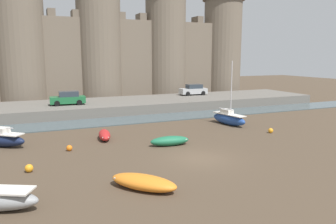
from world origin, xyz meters
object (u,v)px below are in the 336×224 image
at_px(mooring_buoy_mid_mud, 69,148).
at_px(car_quay_east, 68,98).
at_px(sailboat_foreground_centre, 229,118).
at_px(mooring_buoy_near_channel, 271,131).
at_px(rowboat_midflat_centre, 105,135).
at_px(mooring_buoy_near_shore, 29,168).
at_px(rowboat_near_channel_left, 170,141).
at_px(car_quay_centre_west, 193,90).
at_px(rowboat_midflat_left, 143,182).

relative_size(mooring_buoy_mid_mud, car_quay_east, 0.11).
distance_m(sailboat_foreground_centre, mooring_buoy_mid_mud, 16.87).
bearing_deg(mooring_buoy_near_channel, mooring_buoy_mid_mud, 175.82).
bearing_deg(rowboat_midflat_centre, mooring_buoy_near_shore, -134.04).
relative_size(rowboat_near_channel_left, mooring_buoy_near_shore, 6.51).
bearing_deg(mooring_buoy_near_channel, car_quay_east, 133.01).
bearing_deg(mooring_buoy_mid_mud, car_quay_centre_west, 43.02).
height_order(mooring_buoy_mid_mud, mooring_buoy_near_shore, mooring_buoy_near_shore).
bearing_deg(car_quay_centre_west, rowboat_near_channel_left, -121.97).
bearing_deg(rowboat_midflat_left, car_quay_centre_west, 57.85).
height_order(rowboat_near_channel_left, car_quay_centre_west, car_quay_centre_west).
height_order(sailboat_foreground_centre, car_quay_east, sailboat_foreground_centre).
xyz_separation_m(sailboat_foreground_centre, car_quay_east, (-14.72, 12.54, 1.37)).
distance_m(rowboat_midflat_left, car_quay_centre_west, 33.34).
distance_m(rowboat_near_channel_left, sailboat_foreground_centre, 10.27).
bearing_deg(car_quay_centre_west, mooring_buoy_near_channel, -97.14).
bearing_deg(rowboat_near_channel_left, mooring_buoy_mid_mud, 168.07).
xyz_separation_m(sailboat_foreground_centre, mooring_buoy_near_shore, (-19.33, -7.28, -0.42)).
relative_size(rowboat_near_channel_left, sailboat_foreground_centre, 0.49).
distance_m(rowboat_midflat_centre, mooring_buoy_near_shore, 8.70).
distance_m(rowboat_midflat_centre, car_quay_centre_west, 24.10).
distance_m(mooring_buoy_near_channel, car_quay_east, 23.77).
xyz_separation_m(rowboat_midflat_left, sailboat_foreground_centre, (13.70, 12.53, 0.27)).
bearing_deg(mooring_buoy_near_shore, mooring_buoy_near_channel, 6.82).
relative_size(car_quay_east, car_quay_centre_west, 1.00).
bearing_deg(mooring_buoy_near_channel, car_quay_centre_west, 82.86).
height_order(mooring_buoy_near_channel, car_quay_east, car_quay_east).
bearing_deg(car_quay_centre_west, mooring_buoy_mid_mud, -136.98).
distance_m(sailboat_foreground_centre, mooring_buoy_near_shore, 20.66).
relative_size(mooring_buoy_mid_mud, car_quay_centre_west, 0.11).
bearing_deg(rowboat_midflat_left, rowboat_near_channel_left, 57.35).
bearing_deg(mooring_buoy_mid_mud, sailboat_foreground_centre, 11.90).
relative_size(rowboat_midflat_centre, mooring_buoy_near_channel, 6.91).
xyz_separation_m(rowboat_midflat_centre, car_quay_east, (-1.43, 13.57, 1.64)).
relative_size(sailboat_foreground_centre, mooring_buoy_near_channel, 14.42).
relative_size(rowboat_near_channel_left, rowboat_midflat_centre, 1.03).
bearing_deg(car_quay_east, mooring_buoy_near_shore, -103.11).
bearing_deg(mooring_buoy_mid_mud, rowboat_midflat_left, -72.83).
height_order(rowboat_midflat_left, mooring_buoy_near_channel, rowboat_midflat_left).
bearing_deg(rowboat_near_channel_left, mooring_buoy_near_shore, -168.07).
relative_size(rowboat_near_channel_left, car_quay_centre_west, 0.78).
distance_m(rowboat_near_channel_left, car_quay_east, 18.62).
distance_m(rowboat_near_channel_left, mooring_buoy_near_shore, 10.64).
bearing_deg(sailboat_foreground_centre, rowboat_near_channel_left, -150.37).
bearing_deg(sailboat_foreground_centre, mooring_buoy_near_shore, -159.38).
height_order(rowboat_midflat_left, rowboat_midflat_centre, rowboat_midflat_centre).
distance_m(mooring_buoy_near_channel, car_quay_centre_west, 20.70).
relative_size(rowboat_near_channel_left, mooring_buoy_near_channel, 7.11).
distance_m(mooring_buoy_near_shore, car_quay_centre_west, 32.79).
bearing_deg(rowboat_midflat_centre, car_quay_centre_west, 43.97).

